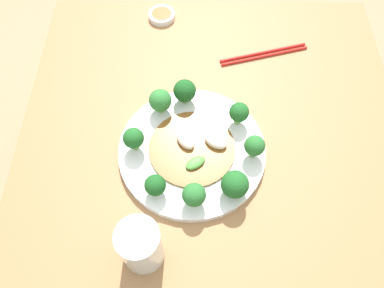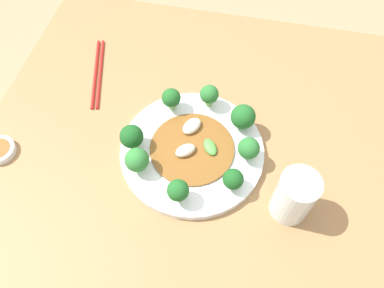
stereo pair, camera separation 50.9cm
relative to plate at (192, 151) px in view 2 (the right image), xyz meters
name	(u,v)px [view 2 (the right image)]	position (x,y,z in m)	size (l,w,h in m)	color
ground_plane	(192,235)	(0.01, -0.04, -0.71)	(8.00, 8.00, 0.00)	#9E8460
table	(191,198)	(0.01, -0.04, -0.36)	(0.94, 0.86, 0.70)	olive
plate	(192,151)	(0.00, 0.00, 0.00)	(0.31, 0.31, 0.02)	silver
broccoli_east	(132,137)	(0.13, 0.02, 0.04)	(0.05, 0.05, 0.06)	#7AAD5B
broccoli_northwest	(233,179)	(-0.10, 0.07, 0.04)	(0.04, 0.04, 0.05)	#70A356
broccoli_northeast	(137,160)	(0.10, 0.07, 0.04)	(0.05, 0.05, 0.06)	#89B76B
broccoli_southwest	(243,117)	(-0.10, -0.08, 0.04)	(0.05, 0.05, 0.06)	#70A356
broccoli_south	(209,95)	(-0.01, -0.13, 0.05)	(0.04, 0.04, 0.06)	#7AAD5B
broccoli_west	(249,148)	(-0.12, -0.01, 0.04)	(0.05, 0.05, 0.06)	#89B76B
broccoli_north	(178,191)	(0.00, 0.12, 0.05)	(0.04, 0.04, 0.06)	#89B76B
broccoli_southeast	(171,98)	(0.07, -0.10, 0.04)	(0.04, 0.04, 0.06)	#7AAD5B
stirfry_center	(192,145)	(0.00, -0.01, 0.01)	(0.18, 0.18, 0.02)	brown
drinking_glass	(294,196)	(-0.22, 0.09, 0.05)	(0.08, 0.08, 0.12)	silver
chopsticks	(98,73)	(0.28, -0.18, -0.01)	(0.08, 0.22, 0.01)	red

